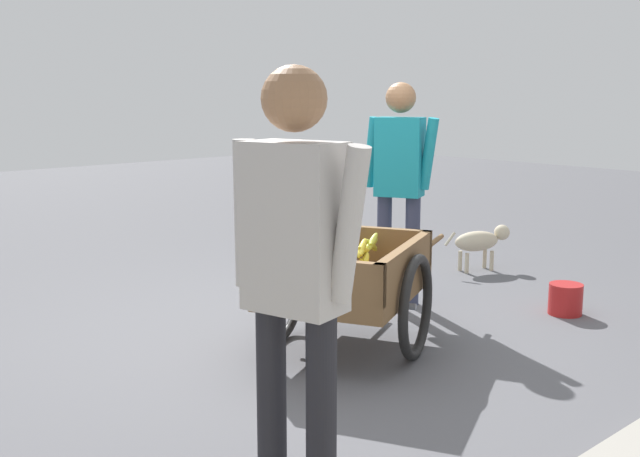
# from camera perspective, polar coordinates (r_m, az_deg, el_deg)

# --- Properties ---
(ground_plane) EXTENTS (24.00, 24.00, 0.00)m
(ground_plane) POSITION_cam_1_polar(r_m,az_deg,el_deg) (4.99, -1.28, -8.37)
(ground_plane) COLOR #56565B
(fruit_cart) EXTENTS (1.82, 1.40, 0.71)m
(fruit_cart) POSITION_cam_1_polar(r_m,az_deg,el_deg) (4.72, 2.08, -3.95)
(fruit_cart) COLOR brown
(fruit_cart) RESTS_ON ground
(vendor_person) EXTENTS (0.33, 0.55, 1.66)m
(vendor_person) POSITION_cam_1_polar(r_m,az_deg,el_deg) (5.69, 5.95, 4.17)
(vendor_person) COLOR #333851
(vendor_person) RESTS_ON ground
(dog) EXTENTS (0.64, 0.32, 0.40)m
(dog) POSITION_cam_1_polar(r_m,az_deg,el_deg) (6.98, 11.89, -0.91)
(dog) COLOR beige
(dog) RESTS_ON ground
(plastic_bucket) EXTENTS (0.24, 0.24, 0.22)m
(plastic_bucket) POSITION_cam_1_polar(r_m,az_deg,el_deg) (5.80, 17.87, -5.04)
(plastic_bucket) COLOR #B21E1E
(plastic_bucket) RESTS_ON ground
(bystander_person) EXTENTS (0.27, 0.55, 1.68)m
(bystander_person) POSITION_cam_1_polar(r_m,az_deg,el_deg) (2.65, -1.88, -2.38)
(bystander_person) COLOR black
(bystander_person) RESTS_ON ground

